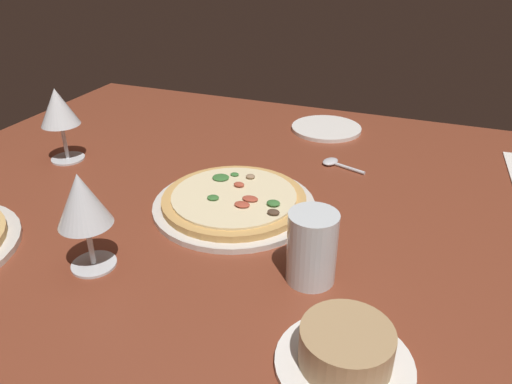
{
  "coord_description": "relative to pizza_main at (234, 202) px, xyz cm",
  "views": [
    {
      "loc": [
        -23.23,
        70.48,
        46.95
      ],
      "look_at": [
        3.48,
        1.57,
        7.0
      ],
      "focal_mm": 34.08,
      "sensor_mm": 36.0,
      "label": 1
    }
  ],
  "objects": [
    {
      "name": "side_plate",
      "position": [
        -5.93,
        -42.55,
        -0.76
      ],
      "size": [
        16.82,
        16.82,
        0.9
      ],
      "primitive_type": "cylinder",
      "color": "white",
      "rests_on": "dining_table"
    },
    {
      "name": "water_glass",
      "position": [
        -17.69,
        14.23,
        3.29
      ],
      "size": [
        6.85,
        6.85,
        10.44
      ],
      "color": "silver",
      "rests_on": "dining_table"
    },
    {
      "name": "dining_table",
      "position": [
        -6.94,
        -3.12,
        -3.21
      ],
      "size": [
        150.0,
        110.0,
        4.0
      ],
      "primitive_type": "cube",
      "color": "brown",
      "rests_on": "ground"
    },
    {
      "name": "wine_glass_near",
      "position": [
        41.08,
        -5.93,
        9.78
      ],
      "size": [
        7.83,
        7.83,
        15.41
      ],
      "color": "silver",
      "rests_on": "dining_table"
    },
    {
      "name": "spoon",
      "position": [
        -12.4,
        -23.6,
        -0.74
      ],
      "size": [
        9.74,
        5.42,
        1.0
      ],
      "color": "silver",
      "rests_on": "dining_table"
    },
    {
      "name": "pizza_main",
      "position": [
        0.0,
        0.0,
        0.0
      ],
      "size": [
        28.33,
        28.33,
        3.37
      ],
      "color": "silver",
      "rests_on": "dining_table"
    },
    {
      "name": "wine_glass_far",
      "position": [
        12.38,
        22.7,
        9.21
      ],
      "size": [
        7.56,
        7.56,
        14.86
      ],
      "color": "silver",
      "rests_on": "dining_table"
    },
    {
      "name": "ramekin_on_saucer",
      "position": [
        -25.42,
        27.94,
        1.08
      ],
      "size": [
        15.56,
        15.56,
        5.28
      ],
      "color": "white",
      "rests_on": "dining_table"
    }
  ]
}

